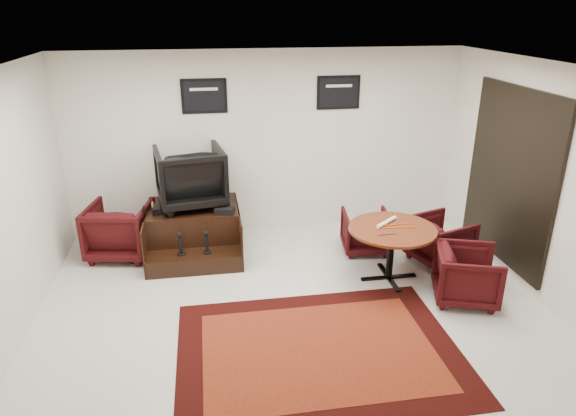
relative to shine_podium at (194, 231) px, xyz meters
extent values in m
plane|color=beige|center=(1.16, -1.83, -0.31)|extent=(6.00, 6.00, 0.00)
cube|color=beige|center=(1.16, 0.67, 1.09)|extent=(6.00, 0.02, 2.80)
cube|color=beige|center=(1.16, -4.33, 1.09)|extent=(6.00, 0.02, 2.80)
cube|color=beige|center=(4.16, -1.83, 1.09)|extent=(0.02, 5.00, 2.80)
cube|color=white|center=(1.16, -1.83, 2.49)|extent=(6.00, 5.00, 0.02)
cube|color=black|center=(4.13, -1.13, 0.99)|extent=(0.05, 1.90, 2.30)
cube|color=black|center=(4.12, -1.13, 0.99)|extent=(0.02, 1.72, 2.12)
cube|color=black|center=(4.13, -1.13, 0.99)|extent=(0.03, 0.05, 2.12)
cube|color=black|center=(0.26, 0.65, 1.84)|extent=(0.66, 0.03, 0.50)
cube|color=black|center=(0.26, 0.64, 1.84)|extent=(0.58, 0.01, 0.42)
cube|color=silver|center=(0.26, 0.63, 1.94)|extent=(0.40, 0.00, 0.04)
cube|color=black|center=(2.26, 0.65, 1.84)|extent=(0.66, 0.03, 0.50)
cube|color=black|center=(2.26, 0.64, 1.84)|extent=(0.58, 0.01, 0.42)
cube|color=silver|center=(2.26, 0.63, 1.94)|extent=(0.40, 0.00, 0.04)
cube|color=black|center=(1.28, -2.60, -0.31)|extent=(2.93, 2.20, 0.01)
cube|color=#5E180D|center=(1.28, -2.60, -0.30)|extent=(2.41, 1.68, 0.01)
cube|color=black|center=(0.00, 0.09, 0.03)|extent=(1.30, 0.96, 0.67)
cube|color=black|center=(0.00, -0.58, -0.19)|extent=(1.30, 0.38, 0.24)
cube|color=black|center=(-0.64, -0.10, 0.03)|extent=(0.02, 1.35, 0.67)
cube|color=black|center=(0.64, -0.10, 0.03)|extent=(0.02, 1.35, 0.67)
cylinder|color=black|center=(-0.17, -0.58, -0.06)|extent=(0.11, 0.11, 0.02)
cylinder|color=black|center=(-0.17, -0.58, 0.07)|extent=(0.04, 0.04, 0.24)
sphere|color=black|center=(-0.17, -0.58, 0.22)|extent=(0.07, 0.07, 0.07)
cylinder|color=black|center=(0.17, -0.58, -0.06)|extent=(0.11, 0.11, 0.02)
cylinder|color=black|center=(0.17, -0.58, 0.07)|extent=(0.04, 0.04, 0.24)
sphere|color=black|center=(0.17, -0.58, 0.22)|extent=(0.07, 0.07, 0.07)
imported|color=black|center=(0.00, 0.14, 0.84)|extent=(1.04, 0.99, 0.95)
cube|color=black|center=(-0.51, -0.08, 0.41)|extent=(0.13, 0.27, 0.10)
cube|color=black|center=(-0.39, -0.07, 0.41)|extent=(0.13, 0.27, 0.10)
cube|color=black|center=(0.45, -0.26, 0.41)|extent=(0.30, 0.24, 0.09)
imported|color=black|center=(-1.04, 0.04, 0.12)|extent=(0.97, 0.93, 0.86)
cylinder|color=#4E1C0B|center=(2.53, -1.24, 0.40)|extent=(1.12, 1.12, 0.03)
cylinder|color=black|center=(2.53, -1.24, 0.06)|extent=(0.09, 0.09, 0.66)
cube|color=black|center=(2.53, -1.24, -0.30)|extent=(0.75, 0.06, 0.03)
cube|color=black|center=(2.53, -1.24, -0.30)|extent=(0.06, 0.75, 0.03)
imported|color=black|center=(2.47, -0.38, 0.02)|extent=(0.72, 0.68, 0.67)
imported|color=black|center=(3.39, -0.90, 0.05)|extent=(0.85, 0.88, 0.73)
imported|color=black|center=(3.27, -1.89, 0.06)|extent=(0.87, 0.90, 0.74)
cylinder|color=white|center=(2.50, -1.11, 0.45)|extent=(0.36, 0.30, 0.05)
cylinder|color=#DD450C|center=(2.61, -1.26, 0.43)|extent=(0.45, 0.06, 0.01)
cylinder|color=#DD450C|center=(2.61, -1.16, 0.43)|extent=(0.45, 0.03, 0.01)
cylinder|color=#4C1933|center=(2.31, -1.43, 0.43)|extent=(0.10, 0.04, 0.01)
cylinder|color=#4C1933|center=(2.37, -1.43, 0.43)|extent=(0.10, 0.04, 0.01)
cylinder|color=#4C1933|center=(2.43, -1.43, 0.43)|extent=(0.10, 0.04, 0.01)
cylinder|color=#4C1933|center=(2.49, -1.43, 0.43)|extent=(0.10, 0.04, 0.01)
camera|label=1|loc=(0.25, -6.93, 3.08)|focal=32.00mm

